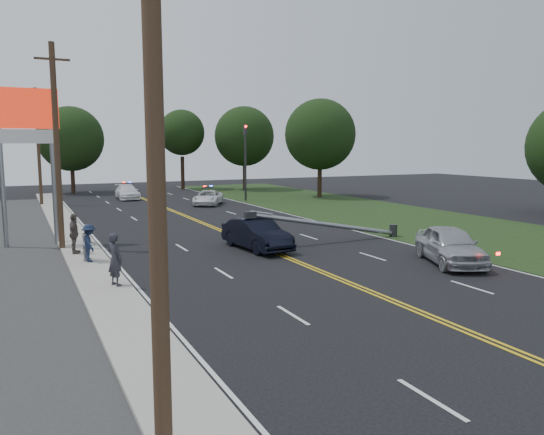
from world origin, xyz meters
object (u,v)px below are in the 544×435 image
utility_pole_mid (57,147)px  bystander_c (89,243)px  bystander_d (74,234)px  crashed_sedan (257,234)px  traffic_signal (245,156)px  pylon_sign (25,128)px  emergency_b (127,192)px  bystander_a (115,259)px  utility_pole_near (155,149)px  utility_pole_far (38,146)px  waiting_sedan (450,245)px  emergency_a (208,198)px  bystander_b (89,242)px  fallen_streetlight (335,225)px

utility_pole_mid → bystander_c: bearing=-78.1°
utility_pole_mid → bystander_d: size_ratio=5.30×
utility_pole_mid → crashed_sedan: utility_pole_mid is taller
traffic_signal → utility_pole_mid: bearing=-134.2°
pylon_sign → emergency_b: size_ratio=1.70×
traffic_signal → bystander_a: size_ratio=3.66×
pylon_sign → bystander_d: 6.46m
utility_pole_near → utility_pole_far: (0.00, 42.00, 0.00)m
pylon_sign → bystander_a: size_ratio=4.15×
utility_pole_far → utility_pole_mid: bearing=-90.0°
utility_pole_near → waiting_sedan: (15.08, 9.35, -4.26)m
utility_pole_near → waiting_sedan: size_ratio=2.07×
utility_pole_near → waiting_sedan: utility_pole_near is taller
utility_pole_mid → crashed_sedan: (8.77, -4.02, -4.31)m
waiting_sedan → emergency_a: size_ratio=1.07×
utility_pole_near → utility_pole_mid: same height
pylon_sign → utility_pole_near: (1.30, -22.00, -0.91)m
pylon_sign → bystander_d: bearing=-65.6°
crashed_sedan → pylon_sign: bearing=143.1°
waiting_sedan → pylon_sign: bearing=165.6°
pylon_sign → utility_pole_far: 20.06m
bystander_c → bystander_d: size_ratio=0.87×
crashed_sedan → bystander_b: bystander_b is taller
emergency_a → bystander_a: 27.44m
traffic_signal → utility_pole_mid: 25.12m
traffic_signal → utility_pole_mid: (-17.50, -18.00, 0.88)m
waiting_sedan → bystander_d: (-14.66, 8.85, 0.24)m
waiting_sedan → emergency_b: 35.74m
fallen_streetlight → utility_pole_far: size_ratio=0.94×
pylon_sign → bystander_a: 11.85m
utility_pole_near → bystander_a: utility_pole_near is taller
utility_pole_near → pylon_sign: bearing=93.4°
utility_pole_near → utility_pole_far: 42.00m
crashed_sedan → bystander_c: 7.94m
traffic_signal → utility_pole_mid: utility_pole_mid is taller
fallen_streetlight → waiting_sedan: (1.69, -6.65, -0.10)m
pylon_sign → bystander_c: (2.13, -5.96, -5.05)m
pylon_sign → waiting_sedan: 21.33m
crashed_sedan → waiting_sedan: 9.16m
utility_pole_mid → pylon_sign: bearing=123.0°
utility_pole_near → traffic_signal: bearing=65.3°
emergency_b → pylon_sign: bearing=-110.1°
emergency_a → bystander_a: size_ratio=2.34×
pylon_sign → emergency_a: bearing=44.4°
utility_pole_mid → bystander_c: 5.79m
pylon_sign → bystander_d: pylon_sign is taller
bystander_c → bystander_b: bearing=-7.2°
waiting_sedan → bystander_b: bystander_b is taller
utility_pole_near → emergency_a: size_ratio=2.21×
traffic_signal → utility_pole_near: size_ratio=0.70×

